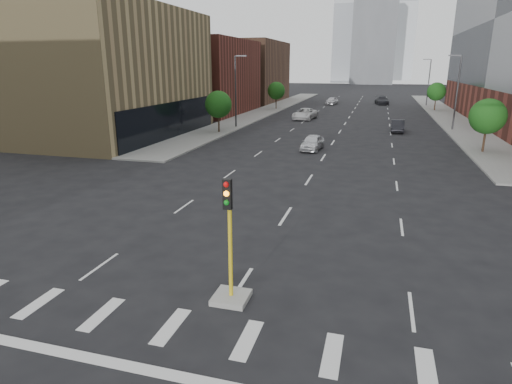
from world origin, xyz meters
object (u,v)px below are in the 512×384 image
at_px(car_far_left, 305,114).
at_px(car_mid_right, 397,126).
at_px(median_traffic_signal, 230,275).
at_px(car_deep_right, 382,100).
at_px(car_distant, 332,101).
at_px(car_near_left, 312,142).

bearing_deg(car_far_left, car_mid_right, -30.30).
relative_size(median_traffic_signal, car_deep_right, 0.77).
bearing_deg(car_deep_right, car_mid_right, -95.83).
bearing_deg(car_distant, car_far_left, -83.93).
xyz_separation_m(car_far_left, car_distant, (1.13, 26.93, -0.05)).
xyz_separation_m(median_traffic_signal, car_near_left, (-1.50, 28.30, -0.25)).
bearing_deg(car_mid_right, median_traffic_signal, -97.84).
bearing_deg(car_near_left, car_deep_right, 87.85).
height_order(median_traffic_signal, car_far_left, median_traffic_signal).
height_order(car_mid_right, car_distant, car_distant).
bearing_deg(car_deep_right, car_near_left, -105.30).
bearing_deg(car_mid_right, car_far_left, 145.03).
relative_size(car_deep_right, car_distant, 1.25).
bearing_deg(median_traffic_signal, car_distant, 93.74).
bearing_deg(car_near_left, median_traffic_signal, -82.44).
relative_size(car_near_left, car_mid_right, 0.98).
relative_size(car_near_left, car_distant, 0.93).
bearing_deg(median_traffic_signal, car_near_left, 93.03).
relative_size(median_traffic_signal, car_distant, 0.96).
bearing_deg(car_near_left, car_far_left, 105.85).
distance_m(median_traffic_signal, car_distant, 79.40).
relative_size(car_near_left, car_deep_right, 0.74).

